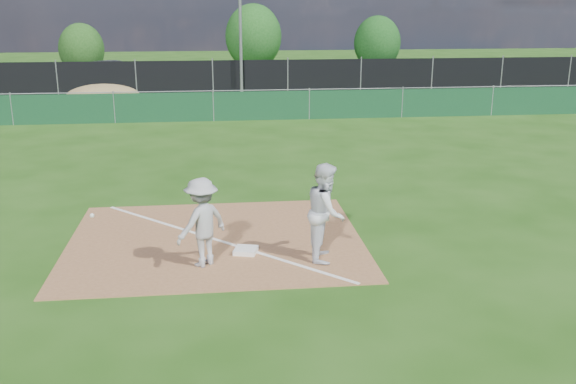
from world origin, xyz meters
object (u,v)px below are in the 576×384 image
object	(u,v)px
tree_left	(82,49)
light_pole	(240,17)
car_mid	(175,74)
tree_mid	(253,37)
runner	(326,212)
car_left	(116,73)
tree_right	(377,43)
car_right	(323,72)
first_base	(246,250)
play_at_first	(202,222)

from	to	relation	value
tree_left	light_pole	bearing A→B (deg)	-44.89
car_mid	tree_mid	xyz separation A→B (m)	(5.10, 8.04, 1.70)
light_pole	runner	bearing A→B (deg)	-88.52
car_left	light_pole	bearing A→B (deg)	-140.64
tree_right	car_right	bearing A→B (deg)	-126.12
runner	car_left	size ratio (longest dim) A/B	0.38
car_left	car_right	distance (m)	12.10
car_right	tree_left	bearing A→B (deg)	46.12
light_pole	tree_right	size ratio (longest dim) A/B	2.07
tree_left	tree_right	size ratio (longest dim) A/B	0.89
light_pole	tree_right	xyz separation A→B (m)	(10.04, 10.92, -2.01)
runner	tree_left	size ratio (longest dim) A/B	0.54
car_left	tree_mid	bearing A→B (deg)	-67.72
first_base	tree_mid	bearing A→B (deg)	86.15
play_at_first	tree_left	xyz separation A→B (m)	(-8.29, 32.97, 0.92)
car_right	runner	bearing A→B (deg)	148.22
tree_left	car_left	bearing A→B (deg)	-63.88
tree_mid	car_mid	bearing A→B (deg)	-122.37
tree_right	first_base	bearing A→B (deg)	-108.16
car_mid	car_right	size ratio (longest dim) A/B	0.87
car_left	car_mid	distance (m)	3.37
light_pole	car_right	world-z (taller)	light_pole
first_base	play_at_first	size ratio (longest dim) A/B	0.17
tree_right	runner	bearing A→B (deg)	-105.61
first_base	car_mid	xyz separation A→B (m)	(-2.77, 26.48, 0.64)
runner	tree_right	distance (m)	35.12
light_pole	car_mid	distance (m)	6.36
car_mid	car_right	bearing A→B (deg)	-77.25
play_at_first	car_mid	size ratio (longest dim) A/B	0.61
tree_right	car_mid	bearing A→B (deg)	-153.25
tree_left	first_base	bearing A→B (deg)	-74.33
light_pole	play_at_first	world-z (taller)	light_pole
play_at_first	tree_right	xyz separation A→B (m)	(11.77, 33.91, 1.13)
car_right	tree_left	world-z (taller)	tree_left
car_right	tree_right	xyz separation A→B (m)	(5.00, 6.86, 1.28)
tree_left	tree_mid	xyz separation A→B (m)	(11.43, 2.06, 0.63)
tree_left	runner	bearing A→B (deg)	-72.10
first_base	tree_mid	size ratio (longest dim) A/B	0.09
car_right	tree_right	size ratio (longest dim) A/B	1.25
runner	tree_right	bearing A→B (deg)	-3.99
car_mid	tree_mid	bearing A→B (deg)	-20.03
runner	light_pole	bearing A→B (deg)	13.10
tree_right	light_pole	bearing A→B (deg)	-132.58
light_pole	tree_mid	bearing A→B (deg)	83.34
tree_right	car_left	bearing A→B (deg)	-157.79
first_base	car_mid	size ratio (longest dim) A/B	0.10
car_right	tree_left	xyz separation A→B (m)	(-15.06, 5.92, 1.07)
light_pole	car_right	bearing A→B (deg)	38.93
tree_mid	tree_right	size ratio (longest dim) A/B	1.21
car_mid	car_right	world-z (taller)	car_right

